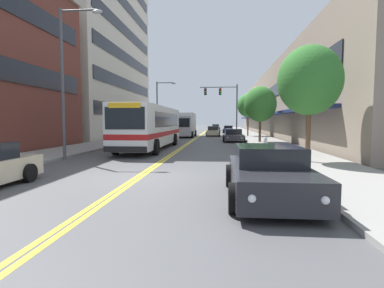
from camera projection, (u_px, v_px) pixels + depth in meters
The scene contains 22 objects.
ground_plane at pixel (202, 134), 47.68m from camera, with size 240.00×240.00×0.00m, color #4C4C4F.
sidewalk_left at pixel (156, 134), 48.36m from camera, with size 3.75×106.00×0.13m.
sidewalk_right at pixel (248, 134), 46.98m from camera, with size 3.75×106.00×0.13m.
centre_line at pixel (202, 134), 47.68m from camera, with size 0.34×106.00×0.01m.
office_tower_left at pixel (83, 33), 40.21m from camera, with size 12.08×24.01×27.70m.
storefront_row_right at pixel (289, 105), 46.06m from camera, with size 9.10×68.00×9.27m.
city_bus at pixel (152, 125), 22.39m from camera, with size 2.81×12.43×3.10m.
car_black_parked_left_near at pixel (168, 132), 42.13m from camera, with size 2.14×4.19×1.26m.
car_red_parked_left_mid at pixel (156, 134), 34.17m from camera, with size 2.00×4.86×1.30m.
car_charcoal_parked_right_foreground at pixel (269, 174), 7.94m from camera, with size 2.19×4.67×1.39m.
car_navy_parked_right_mid at pixel (228, 129), 53.47m from camera, with size 1.99×4.90×1.32m.
car_dark_grey_parked_right_far at pixel (233, 136), 30.80m from camera, with size 2.15×4.83×1.28m.
car_beige_moving_lead at pixel (213, 131), 42.09m from camera, with size 1.97×4.36×1.38m.
car_slate_blue_moving_second at pixel (216, 128), 66.79m from camera, with size 1.98×4.60×1.42m.
box_truck at pixel (185, 125), 39.50m from camera, with size 2.56×7.01×3.16m.
traffic_signal_mast at pixel (225, 100), 40.80m from camera, with size 5.15×0.38×7.06m.
street_lamp_left_near at pixel (68, 71), 15.61m from camera, with size 2.34×0.28×7.88m.
street_lamp_left_far at pixel (160, 104), 39.14m from camera, with size 2.58×0.28×7.21m.
street_tree_right_near at pixel (310, 81), 14.05m from camera, with size 2.96×2.96×5.47m.
street_tree_right_mid at pixel (260, 104), 27.95m from camera, with size 2.99×2.99×5.18m.
street_tree_right_far at pixel (248, 105), 39.82m from camera, with size 2.87×2.87×5.63m.
fire_hydrant at pixel (265, 144), 19.70m from camera, with size 0.31×0.23×0.89m.
Camera 1 is at (2.97, -10.59, 2.04)m, focal length 28.00 mm.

